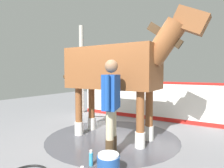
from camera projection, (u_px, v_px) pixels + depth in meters
ground_plane at (106, 138)px, 4.34m from camera, size 16.00×16.00×0.02m
wet_patch at (113, 137)px, 4.36m from camera, size 2.94×2.94×0.00m
barrier_wall at (145, 101)px, 6.08m from camera, size 4.54×0.22×1.19m
roof_post_far at (82, 70)px, 6.98m from camera, size 0.16×0.16×3.13m
horse at (117, 70)px, 4.21m from camera, size 3.39×0.96×2.65m
handler at (111, 101)px, 3.31m from camera, size 0.36×0.64×1.68m
wash_bucket at (108, 164)px, 2.76m from camera, size 0.33×0.33×0.30m
bottle_shampoo at (91, 158)px, 3.02m from camera, size 0.06×0.06×0.25m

